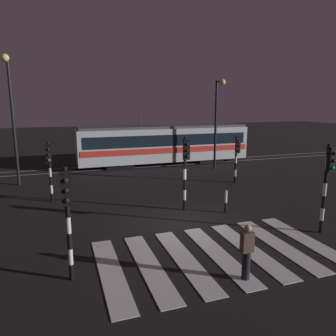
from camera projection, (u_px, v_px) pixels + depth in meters
ground_plane at (183, 221)px, 14.05m from camera, size 120.00×120.00×0.00m
rail_near at (126, 168)px, 25.33m from camera, size 80.00×0.12×0.03m
rail_far at (123, 165)px, 26.66m from camera, size 80.00×0.12×0.03m
crosswalk_zebra at (218, 254)px, 11.01m from camera, size 8.09×4.67×0.02m
traffic_light_corner_far_left at (49, 163)px, 16.37m from camera, size 0.36×0.42×3.15m
traffic_light_corner_near_right at (328, 176)px, 12.31m from camera, size 0.36×0.42×3.58m
traffic_light_corner_far_right at (237, 153)px, 20.34m from camera, size 0.36×0.42×3.03m
traffic_light_corner_near_left at (67, 208)px, 8.93m from camera, size 0.36×0.42×3.39m
traffic_light_median_centre at (186, 163)px, 14.99m from camera, size 0.36×0.42×3.57m
street_lamp_trackside_right at (217, 113)px, 24.20m from camera, size 0.44×1.21×6.78m
street_lamp_trackside_left at (11, 106)px, 19.09m from camera, size 0.44×1.21×7.80m
tram at (165, 144)px, 26.73m from camera, size 14.42×2.58×4.15m
pedestrian_waiting_at_kerb at (247, 252)px, 9.29m from camera, size 0.36×0.24×1.71m
bollard_island_edge at (226, 201)px, 15.06m from camera, size 0.12×0.12×1.11m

